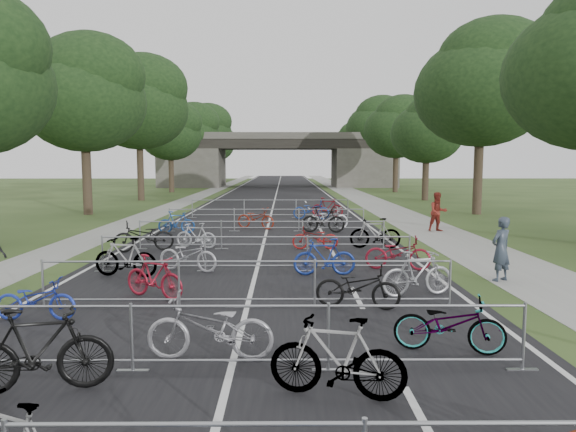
% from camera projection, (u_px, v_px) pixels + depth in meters
% --- Properties ---
extents(road, '(11.00, 140.00, 0.01)m').
position_uv_depth(road, '(276.00, 193.00, 54.20)').
color(road, black).
rests_on(road, ground).
extents(sidewalk_right, '(3.00, 140.00, 0.01)m').
position_uv_depth(sidewalk_right, '(352.00, 193.00, 54.25)').
color(sidewalk_right, gray).
rests_on(sidewalk_right, ground).
extents(sidewalk_left, '(2.00, 140.00, 0.01)m').
position_uv_depth(sidewalk_left, '(206.00, 193.00, 54.15)').
color(sidewalk_left, gray).
rests_on(sidewalk_left, ground).
extents(lane_markings, '(0.12, 140.00, 0.00)m').
position_uv_depth(lane_markings, '(276.00, 193.00, 54.20)').
color(lane_markings, silver).
rests_on(lane_markings, ground).
extents(overpass_bridge, '(31.00, 8.00, 7.05)m').
position_uv_depth(overpass_bridge, '(278.00, 160.00, 68.75)').
color(overpass_bridge, '#4A4842').
rests_on(overpass_bridge, ground).
extents(tree_left_1, '(7.56, 7.56, 11.53)m').
position_uv_depth(tree_left_1, '(85.00, 96.00, 31.41)').
color(tree_left_1, '#33261C').
rests_on(tree_left_1, ground).
extents(tree_right_1, '(8.18, 8.18, 12.47)m').
position_uv_depth(tree_right_1, '(484.00, 87.00, 31.51)').
color(tree_right_1, '#33261C').
rests_on(tree_right_1, ground).
extents(tree_left_2, '(8.40, 8.40, 12.81)m').
position_uv_depth(tree_left_2, '(139.00, 105.00, 43.26)').
color(tree_left_2, '#33261C').
rests_on(tree_left_2, ground).
extents(tree_right_2, '(6.16, 6.16, 9.39)m').
position_uv_depth(tree_right_2, '(428.00, 131.00, 43.65)').
color(tree_right_2, '#33261C').
rests_on(tree_right_2, ground).
extents(tree_left_3, '(6.72, 6.72, 10.25)m').
position_uv_depth(tree_left_3, '(171.00, 132.00, 55.36)').
color(tree_left_3, '#33261C').
rests_on(tree_left_3, ground).
extents(tree_right_3, '(7.17, 7.17, 10.93)m').
position_uv_depth(tree_right_3, '(398.00, 128.00, 55.48)').
color(tree_right_3, '#33261C').
rests_on(tree_right_3, ground).
extents(tree_left_4, '(7.56, 7.56, 11.53)m').
position_uv_depth(tree_left_4, '(191.00, 131.00, 67.21)').
color(tree_left_4, '#33261C').
rests_on(tree_left_4, ground).
extents(tree_right_4, '(8.18, 8.18, 12.47)m').
position_uv_depth(tree_right_4, '(378.00, 127.00, 67.31)').
color(tree_right_4, '#33261C').
rests_on(tree_right_4, ground).
extents(tree_left_5, '(8.40, 8.40, 12.81)m').
position_uv_depth(tree_left_5, '(205.00, 131.00, 79.06)').
color(tree_left_5, '#33261C').
rests_on(tree_left_5, ground).
extents(tree_right_5, '(6.16, 6.16, 9.39)m').
position_uv_depth(tree_right_5, '(363.00, 145.00, 79.45)').
color(tree_right_5, '#33261C').
rests_on(tree_right_5, ground).
extents(tree_left_6, '(6.72, 6.72, 10.25)m').
position_uv_depth(tree_left_6, '(216.00, 144.00, 91.16)').
color(tree_left_6, '#33261C').
rests_on(tree_left_6, ground).
extents(tree_right_6, '(7.17, 7.17, 10.93)m').
position_uv_depth(tree_right_6, '(353.00, 142.00, 91.28)').
color(tree_right_6, '#33261C').
rests_on(tree_right_6, ground).
extents(barrier_row_1, '(9.70, 0.08, 1.10)m').
position_uv_depth(barrier_row_1, '(230.00, 338.00, 8.00)').
color(barrier_row_1, gray).
rests_on(barrier_row_1, ground).
extents(barrier_row_2, '(9.70, 0.08, 1.10)m').
position_uv_depth(barrier_row_2, '(247.00, 283.00, 11.58)').
color(barrier_row_2, gray).
rests_on(barrier_row_2, ground).
extents(barrier_row_3, '(9.70, 0.08, 1.10)m').
position_uv_depth(barrier_row_3, '(256.00, 254.00, 15.36)').
color(barrier_row_3, gray).
rests_on(barrier_row_3, ground).
extents(barrier_row_4, '(9.70, 0.08, 1.10)m').
position_uv_depth(barrier_row_4, '(262.00, 235.00, 19.34)').
color(barrier_row_4, gray).
rests_on(barrier_row_4, ground).
extents(barrier_row_5, '(9.70, 0.08, 1.10)m').
position_uv_depth(barrier_row_5, '(267.00, 220.00, 24.31)').
color(barrier_row_5, gray).
rests_on(barrier_row_5, ground).
extents(barrier_row_6, '(9.70, 0.08, 1.10)m').
position_uv_depth(barrier_row_6, '(270.00, 209.00, 30.27)').
color(barrier_row_6, gray).
rests_on(barrier_row_6, ground).
extents(bike_4, '(2.13, 0.98, 1.23)m').
position_uv_depth(bike_4, '(38.00, 351.00, 7.24)').
color(bike_4, black).
rests_on(bike_4, ground).
extents(bike_5, '(2.13, 0.81, 1.10)m').
position_uv_depth(bike_5, '(210.00, 329.00, 8.42)').
color(bike_5, gray).
rests_on(bike_5, ground).
extents(bike_6, '(1.99, 0.98, 1.15)m').
position_uv_depth(bike_6, '(337.00, 358.00, 7.09)').
color(bike_6, gray).
rests_on(bike_6, ground).
extents(bike_7, '(1.97, 1.07, 0.98)m').
position_uv_depth(bike_7, '(449.00, 325.00, 8.80)').
color(bike_7, gray).
rests_on(bike_7, ground).
extents(bike_8, '(1.66, 0.58, 0.87)m').
position_uv_depth(bike_8, '(36.00, 300.00, 10.60)').
color(bike_8, '#1C2E9C').
rests_on(bike_8, ground).
extents(bike_9, '(1.77, 1.28, 1.05)m').
position_uv_depth(bike_9, '(154.00, 277.00, 12.29)').
color(bike_9, maroon).
rests_on(bike_9, ground).
extents(bike_10, '(1.99, 1.07, 0.99)m').
position_uv_depth(bike_10, '(358.00, 287.00, 11.46)').
color(bike_10, black).
rests_on(bike_10, ground).
extents(bike_11, '(1.95, 0.98, 1.13)m').
position_uv_depth(bike_11, '(418.00, 274.00, 12.48)').
color(bike_11, '#96969C').
rests_on(bike_11, ground).
extents(bike_12, '(1.96, 0.88, 1.14)m').
position_uv_depth(bike_12, '(126.00, 257.00, 14.61)').
color(bike_12, gray).
rests_on(bike_12, ground).
extents(bike_13, '(2.01, 1.23, 1.00)m').
position_uv_depth(bike_13, '(188.00, 255.00, 15.40)').
color(bike_13, '#A5A5AD').
rests_on(bike_13, ground).
extents(bike_14, '(1.82, 0.57, 1.08)m').
position_uv_depth(bike_14, '(325.00, 257.00, 14.79)').
color(bike_14, navy).
rests_on(bike_14, ground).
extents(bike_15, '(2.06, 1.01, 1.03)m').
position_uv_depth(bike_15, '(398.00, 253.00, 15.58)').
color(bike_15, maroon).
rests_on(bike_15, ground).
extents(bike_16, '(2.29, 1.46, 1.13)m').
position_uv_depth(bike_16, '(144.00, 236.00, 18.76)').
color(bike_16, black).
rests_on(bike_16, ground).
extents(bike_17, '(1.68, 0.84, 0.97)m').
position_uv_depth(bike_17, '(196.00, 236.00, 19.50)').
color(bike_17, '#B4B6BC').
rests_on(bike_17, ground).
extents(bike_18, '(1.72, 0.61, 0.90)m').
position_uv_depth(bike_18, '(315.00, 238.00, 19.22)').
color(bike_18, maroon).
rests_on(bike_18, ground).
extents(bike_19, '(1.95, 0.65, 1.15)m').
position_uv_depth(bike_19, '(375.00, 233.00, 19.46)').
color(bike_19, gray).
rests_on(bike_19, ground).
extents(bike_20, '(1.71, 0.50, 1.02)m').
position_uv_depth(bike_20, '(177.00, 223.00, 23.55)').
color(bike_20, navy).
rests_on(bike_20, ground).
extents(bike_21, '(2.12, 1.50, 1.06)m').
position_uv_depth(bike_21, '(256.00, 218.00, 25.17)').
color(bike_21, maroon).
rests_on(bike_21, ground).
extents(bike_22, '(2.06, 0.82, 1.21)m').
position_uv_depth(bike_22, '(323.00, 220.00, 23.85)').
color(bike_22, black).
rests_on(bike_22, ground).
extents(bike_23, '(2.24, 1.28, 1.11)m').
position_uv_depth(bike_23, '(328.00, 218.00, 24.87)').
color(bike_23, silver).
rests_on(bike_23, ground).
extents(bike_26, '(2.17, 1.03, 1.10)m').
position_uv_depth(bike_26, '(311.00, 210.00, 29.40)').
color(bike_26, navy).
rests_on(bike_26, ground).
extents(bike_27, '(1.99, 1.13, 1.15)m').
position_uv_depth(bike_27, '(327.00, 207.00, 30.64)').
color(bike_27, maroon).
rests_on(bike_27, ground).
extents(pedestrian_a, '(0.78, 0.69, 1.78)m').
position_uv_depth(pedestrian_a, '(501.00, 249.00, 14.07)').
color(pedestrian_a, '#2E3845').
rests_on(pedestrian_a, ground).
extents(pedestrian_b, '(0.99, 0.82, 1.85)m').
position_uv_depth(pedestrian_b, '(438.00, 212.00, 24.20)').
color(pedestrian_b, maroon).
rests_on(pedestrian_b, ground).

